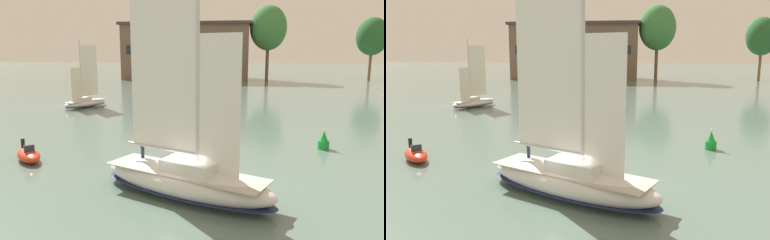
{
  "view_description": "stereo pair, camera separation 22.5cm",
  "coord_description": "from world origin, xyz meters",
  "views": [
    {
      "loc": [
        3.21,
        -19.14,
        7.96
      ],
      "look_at": [
        0.0,
        3.0,
        3.7
      ],
      "focal_mm": 35.0,
      "sensor_mm": 36.0,
      "label": 1
    },
    {
      "loc": [
        3.43,
        -19.11,
        7.96
      ],
      "look_at": [
        0.0,
        3.0,
        3.7
      ],
      "focal_mm": 35.0,
      "sensor_mm": 36.0,
      "label": 2
    }
  ],
  "objects": [
    {
      "name": "tree_shore_center",
      "position": [
        8.33,
        78.37,
        13.11
      ],
      "size": [
        9.1,
        9.1,
        18.73
      ],
      "color": "brown",
      "rests_on": "ground"
    },
    {
      "name": "channel_buoy",
      "position": [
        9.51,
        11.33,
        0.65
      ],
      "size": [
        0.9,
        0.9,
        1.66
      ],
      "color": "green",
      "rests_on": "ground"
    },
    {
      "name": "waterfront_building",
      "position": [
        -12.77,
        81.38,
        7.42
      ],
      "size": [
        33.94,
        13.76,
        14.75
      ],
      "color": "brown",
      "rests_on": "ground"
    },
    {
      "name": "sailboat_main",
      "position": [
        0.02,
        -0.01,
        1.15
      ],
      "size": [
        10.97,
        7.07,
        14.67
      ],
      "color": "silver",
      "rests_on": "ground"
    },
    {
      "name": "sailboat_moored_near_marina",
      "position": [
        -18.75,
        29.48,
        0.78
      ],
      "size": [
        4.96,
        6.79,
        9.27
      ],
      "color": "white",
      "rests_on": "ground"
    },
    {
      "name": "tree_shore_left",
      "position": [
        33.86,
        81.06,
        10.98
      ],
      "size": [
        7.62,
        7.62,
        15.69
      ],
      "color": "brown",
      "rests_on": "ground"
    },
    {
      "name": "ground_plane",
      "position": [
        0.0,
        0.0,
        0.0
      ],
      "size": [
        400.0,
        400.0,
        0.0
      ],
      "primitive_type": "plane",
      "color": "slate"
    },
    {
      "name": "motor_tender",
      "position": [
        -12.2,
        4.9,
        0.43
      ],
      "size": [
        3.42,
        3.48,
        1.34
      ],
      "color": "red",
      "rests_on": "ground"
    }
  ]
}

